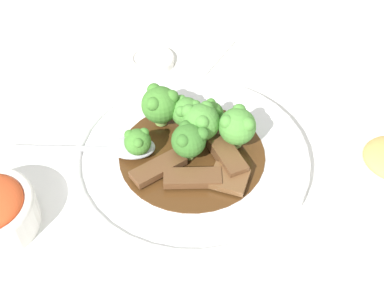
% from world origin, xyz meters
% --- Properties ---
extents(ground_plane, '(4.00, 4.00, 0.00)m').
position_xyz_m(ground_plane, '(0.00, 0.00, 0.00)').
color(ground_plane, white).
extents(main_plate, '(0.31, 0.31, 0.02)m').
position_xyz_m(main_plate, '(0.00, 0.00, 0.01)').
color(main_plate, white).
rests_on(main_plate, ground_plane).
extents(beef_strip_0, '(0.05, 0.05, 0.01)m').
position_xyz_m(beef_strip_0, '(0.02, 0.06, 0.02)').
color(beef_strip_0, brown).
rests_on(beef_strip_0, main_plate).
extents(beef_strip_1, '(0.06, 0.07, 0.02)m').
position_xyz_m(beef_strip_1, '(-0.01, 0.05, 0.03)').
color(beef_strip_1, brown).
rests_on(beef_strip_1, main_plate).
extents(beef_strip_2, '(0.08, 0.05, 0.01)m').
position_xyz_m(beef_strip_2, '(0.05, -0.02, 0.02)').
color(beef_strip_2, brown).
rests_on(beef_strip_2, main_plate).
extents(beef_strip_3, '(0.06, 0.08, 0.01)m').
position_xyz_m(beef_strip_3, '(0.04, 0.02, 0.02)').
color(beef_strip_3, brown).
rests_on(beef_strip_3, main_plate).
extents(broccoli_floret_0, '(0.04, 0.04, 0.05)m').
position_xyz_m(broccoli_floret_0, '(0.01, 0.00, 0.05)').
color(broccoli_floret_0, '#8EB756').
rests_on(broccoli_floret_0, main_plate).
extents(broccoli_floret_1, '(0.03, 0.03, 0.04)m').
position_xyz_m(broccoli_floret_1, '(0.04, -0.06, 0.04)').
color(broccoli_floret_1, '#8EB756').
rests_on(broccoli_floret_1, main_plate).
extents(broccoli_floret_2, '(0.04, 0.04, 0.04)m').
position_xyz_m(broccoli_floret_2, '(-0.05, -0.00, 0.05)').
color(broccoli_floret_2, '#7FA84C').
rests_on(broccoli_floret_2, main_plate).
extents(broccoli_floret_3, '(0.05, 0.05, 0.06)m').
position_xyz_m(broccoli_floret_3, '(-0.03, -0.06, 0.05)').
color(broccoli_floret_3, '#7FA84C').
rests_on(broccoli_floret_3, main_plate).
extents(broccoli_floret_4, '(0.05, 0.05, 0.06)m').
position_xyz_m(broccoli_floret_4, '(-0.02, -0.00, 0.05)').
color(broccoli_floret_4, '#8EB756').
rests_on(broccoli_floret_4, main_plate).
extents(broccoli_floret_5, '(0.05, 0.05, 0.06)m').
position_xyz_m(broccoli_floret_5, '(-0.04, 0.04, 0.05)').
color(broccoli_floret_5, '#8EB756').
rests_on(broccoli_floret_5, main_plate).
extents(broccoli_floret_6, '(0.04, 0.04, 0.05)m').
position_xyz_m(broccoli_floret_6, '(-0.04, -0.03, 0.05)').
color(broccoli_floret_6, '#8EB756').
rests_on(broccoli_floret_6, main_plate).
extents(serving_spoon, '(0.12, 0.20, 0.01)m').
position_xyz_m(serving_spoon, '(0.05, -0.08, 0.03)').
color(serving_spoon, '#B7B7BC').
rests_on(serving_spoon, main_plate).
extents(sauce_dish, '(0.07, 0.07, 0.01)m').
position_xyz_m(sauce_dish, '(-0.15, -0.16, 0.01)').
color(sauce_dish, white).
rests_on(sauce_dish, ground_plane).
extents(paper_napkin, '(0.10, 0.09, 0.01)m').
position_xyz_m(paper_napkin, '(-0.22, -0.11, 0.00)').
color(paper_napkin, silver).
rests_on(paper_napkin, ground_plane).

